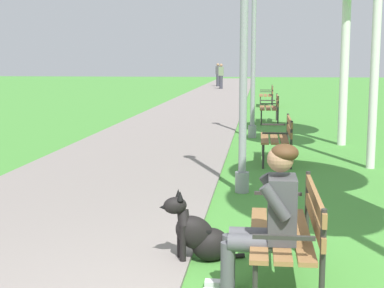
{
  "coord_description": "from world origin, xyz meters",
  "views": [
    {
      "loc": [
        0.23,
        -3.73,
        1.9
      ],
      "look_at": [
        -0.56,
        2.99,
        0.9
      ],
      "focal_mm": 53.55,
      "sensor_mm": 36.0,
      "label": 1
    }
  ],
  "objects_px": {
    "person_seated_on_near_bench": "(268,215)",
    "pedestrian_further_distant": "(218,75)",
    "park_bench_far": "(271,106)",
    "park_bench_mid": "(279,135)",
    "park_bench_near": "(292,226)",
    "park_bench_furthest": "(268,94)",
    "lamp_post_near": "(244,45)",
    "lamp_post_mid": "(253,50)",
    "pedestrian_distant": "(221,76)",
    "dog_black": "(200,235)"
  },
  "relations": [
    {
      "from": "person_seated_on_near_bench",
      "to": "pedestrian_further_distant",
      "type": "relative_size",
      "value": 0.76
    },
    {
      "from": "person_seated_on_near_bench",
      "to": "park_bench_far",
      "type": "bearing_deg",
      "value": 88.78
    },
    {
      "from": "park_bench_mid",
      "to": "park_bench_near",
      "type": "bearing_deg",
      "value": -90.87
    },
    {
      "from": "park_bench_furthest",
      "to": "pedestrian_further_distant",
      "type": "bearing_deg",
      "value": 101.09
    },
    {
      "from": "park_bench_furthest",
      "to": "lamp_post_near",
      "type": "relative_size",
      "value": 0.37
    },
    {
      "from": "park_bench_furthest",
      "to": "lamp_post_mid",
      "type": "distance_m",
      "value": 9.87
    },
    {
      "from": "park_bench_near",
      "to": "park_bench_mid",
      "type": "distance_m",
      "value": 5.94
    },
    {
      "from": "pedestrian_distant",
      "to": "lamp_post_mid",
      "type": "bearing_deg",
      "value": -84.23
    },
    {
      "from": "pedestrian_further_distant",
      "to": "park_bench_near",
      "type": "bearing_deg",
      "value": -84.82
    },
    {
      "from": "park_bench_furthest",
      "to": "person_seated_on_near_bench",
      "type": "height_order",
      "value": "person_seated_on_near_bench"
    },
    {
      "from": "person_seated_on_near_bench",
      "to": "park_bench_mid",
      "type": "bearing_deg",
      "value": 87.25
    },
    {
      "from": "park_bench_far",
      "to": "lamp_post_near",
      "type": "height_order",
      "value": "lamp_post_near"
    },
    {
      "from": "person_seated_on_near_bench",
      "to": "lamp_post_near",
      "type": "bearing_deg",
      "value": 94.91
    },
    {
      "from": "lamp_post_mid",
      "to": "pedestrian_further_distant",
      "type": "xyz_separation_m",
      "value": [
        -2.79,
        26.49,
        -1.29
      ]
    },
    {
      "from": "park_bench_mid",
      "to": "pedestrian_further_distant",
      "type": "distance_m",
      "value": 30.02
    },
    {
      "from": "person_seated_on_near_bench",
      "to": "pedestrian_distant",
      "type": "relative_size",
      "value": 0.76
    },
    {
      "from": "park_bench_near",
      "to": "person_seated_on_near_bench",
      "type": "bearing_deg",
      "value": -128.0
    },
    {
      "from": "person_seated_on_near_bench",
      "to": "lamp_post_mid",
      "type": "relative_size",
      "value": 0.3
    },
    {
      "from": "lamp_post_near",
      "to": "pedestrian_distant",
      "type": "bearing_deg",
      "value": 94.47
    },
    {
      "from": "park_bench_far",
      "to": "lamp_post_near",
      "type": "relative_size",
      "value": 0.37
    },
    {
      "from": "park_bench_mid",
      "to": "lamp_post_mid",
      "type": "height_order",
      "value": "lamp_post_mid"
    },
    {
      "from": "lamp_post_mid",
      "to": "park_bench_far",
      "type": "bearing_deg",
      "value": 81.34
    },
    {
      "from": "pedestrian_distant",
      "to": "park_bench_furthest",
      "type": "bearing_deg",
      "value": -77.96
    },
    {
      "from": "park_bench_furthest",
      "to": "pedestrian_further_distant",
      "type": "relative_size",
      "value": 0.91
    },
    {
      "from": "park_bench_near",
      "to": "park_bench_furthest",
      "type": "distance_m",
      "value": 19.01
    },
    {
      "from": "pedestrian_further_distant",
      "to": "lamp_post_near",
      "type": "bearing_deg",
      "value": -85.2
    },
    {
      "from": "park_bench_furthest",
      "to": "lamp_post_mid",
      "type": "bearing_deg",
      "value": -92.94
    },
    {
      "from": "park_bench_near",
      "to": "dog_black",
      "type": "distance_m",
      "value": 0.98
    },
    {
      "from": "park_bench_far",
      "to": "park_bench_near",
      "type": "bearing_deg",
      "value": -90.31
    },
    {
      "from": "park_bench_near",
      "to": "park_bench_far",
      "type": "xyz_separation_m",
      "value": [
        0.07,
        12.74,
        0.0
      ]
    },
    {
      "from": "park_bench_mid",
      "to": "lamp_post_near",
      "type": "distance_m",
      "value": 3.07
    },
    {
      "from": "lamp_post_near",
      "to": "pedestrian_further_distant",
      "type": "height_order",
      "value": "lamp_post_near"
    },
    {
      "from": "park_bench_mid",
      "to": "dog_black",
      "type": "height_order",
      "value": "park_bench_mid"
    },
    {
      "from": "park_bench_far",
      "to": "park_bench_furthest",
      "type": "relative_size",
      "value": 1.0
    },
    {
      "from": "dog_black",
      "to": "lamp_post_near",
      "type": "relative_size",
      "value": 0.2
    },
    {
      "from": "dog_black",
      "to": "pedestrian_distant",
      "type": "bearing_deg",
      "value": 93.51
    },
    {
      "from": "dog_black",
      "to": "pedestrian_further_distant",
      "type": "distance_m",
      "value": 35.4
    },
    {
      "from": "park_bench_near",
      "to": "lamp_post_near",
      "type": "bearing_deg",
      "value": 98.74
    },
    {
      "from": "park_bench_mid",
      "to": "person_seated_on_near_bench",
      "type": "relative_size",
      "value": 1.2
    },
    {
      "from": "lamp_post_near",
      "to": "park_bench_mid",
      "type": "bearing_deg",
      "value": 76.53
    },
    {
      "from": "person_seated_on_near_bench",
      "to": "lamp_post_near",
      "type": "relative_size",
      "value": 0.31
    },
    {
      "from": "lamp_post_near",
      "to": "dog_black",
      "type": "bearing_deg",
      "value": -96.01
    },
    {
      "from": "park_bench_furthest",
      "to": "person_seated_on_near_bench",
      "type": "distance_m",
      "value": 19.28
    },
    {
      "from": "dog_black",
      "to": "park_bench_near",
      "type": "bearing_deg",
      "value": -29.44
    },
    {
      "from": "park_bench_far",
      "to": "park_bench_furthest",
      "type": "xyz_separation_m",
      "value": [
        -0.03,
        6.27,
        0.0
      ]
    },
    {
      "from": "lamp_post_mid",
      "to": "pedestrian_distant",
      "type": "bearing_deg",
      "value": 95.77
    },
    {
      "from": "dog_black",
      "to": "pedestrian_distant",
      "type": "relative_size",
      "value": 0.49
    },
    {
      "from": "park_bench_near",
      "to": "pedestrian_distant",
      "type": "bearing_deg",
      "value": 94.92
    },
    {
      "from": "pedestrian_distant",
      "to": "pedestrian_further_distant",
      "type": "bearing_deg",
      "value": 97.5
    },
    {
      "from": "person_seated_on_near_bench",
      "to": "dog_black",
      "type": "height_order",
      "value": "person_seated_on_near_bench"
    }
  ]
}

